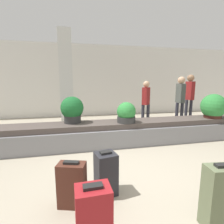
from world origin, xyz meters
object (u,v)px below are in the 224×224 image
Objects in this scene: potted_plant_2 at (72,110)px; traveler_2 at (146,100)px; suitcase_3 at (221,197)px; traveler_0 at (180,97)px; potted_plant_1 at (213,107)px; pillar at (66,81)px; suitcase_1 at (106,173)px; suitcase_0 at (72,185)px; potted_plant_0 at (126,113)px; suitcase_4 at (93,216)px; traveler_1 at (190,94)px.

traveler_2 is (2.55, 1.49, 0.04)m from potted_plant_2.
traveler_2 is (1.02, 4.39, 0.59)m from suitcase_3.
traveler_2 is (-1.15, 0.31, -0.11)m from traveler_0.
traveler_2 is at bearing 125.83° from potted_plant_1.
pillar is 2.80m from traveler_2.
pillar reaches higher than potted_plant_1.
suitcase_1 is 4.18m from traveler_2.
suitcase_0 is 0.49m from suitcase_1.
traveler_2 reaches higher than potted_plant_0.
traveler_0 is (3.72, 3.39, 0.76)m from suitcase_0.
suitcase_0 is at bearing -169.31° from traveler_2.
traveler_2 is at bearing 30.25° from potted_plant_2.
pillar reaches higher than suitcase_4.
potted_plant_0 is at bearing -170.50° from traveler_2.
potted_plant_1 is at bearing 33.49° from suitcase_4.
traveler_1 is (0.70, 0.46, 0.07)m from traveler_0.
potted_plant_1 reaches higher than potted_plant_2.
traveler_0 is at bearing 17.57° from potted_plant_2.
suitcase_4 is 0.34× the size of traveler_1.
potted_plant_1 is 1.98m from traveler_1.
suitcase_0 is 0.62m from suitcase_4.
suitcase_0 is 4.33m from potted_plant_1.
pillar is 4.14m from suitcase_0.
traveler_0 is at bearing -7.81° from pillar.
suitcase_3 is at bearing 139.25° from traveler_1.
suitcase_0 is 0.96× the size of suitcase_1.
traveler_0 is (3.51, 3.98, 0.75)m from suitcase_4.
suitcase_1 is at bearing 35.62° from suitcase_0.
traveler_2 is at bearing 83.55° from suitcase_3.
traveler_1 is (4.40, 1.63, 0.22)m from potted_plant_2.
potted_plant_0 is at bearing -53.29° from pillar.
traveler_0 is at bearing 34.62° from suitcase_1.
potted_plant_2 is at bearing 101.89° from traveler_1.
pillar is 5.13× the size of suitcase_1.
traveler_0 is at bearing 46.63° from suitcase_4.
pillar is 4.98× the size of potted_plant_2.
potted_plant_2 is at bearing -73.18° from traveler_0.
potted_plant_1 reaches higher than suitcase_0.
traveler_1 is at bearing 122.51° from traveler_0.
potted_plant_0 reaches higher than suitcase_0.
traveler_2 is at bearing 72.13° from suitcase_0.
traveler_1 is (4.57, -0.07, -0.49)m from pillar.
potted_plant_0 is at bearing 54.74° from suitcase_1.
suitcase_1 is at bearing 148.95° from suitcase_3.
pillar reaches higher than traveler_0.
potted_plant_0 is 2.15m from traveler_2.
potted_plant_2 is 0.40× the size of traveler_2.
traveler_0 is at bearing 59.18° from suitcase_0.
traveler_1 is (0.60, 1.87, 0.24)m from potted_plant_1.
suitcase_1 is at bearing -45.93° from traveler_0.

